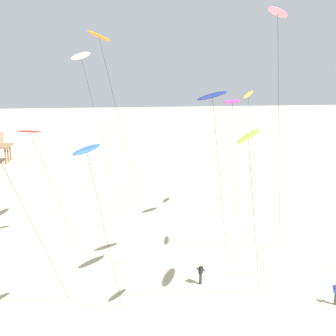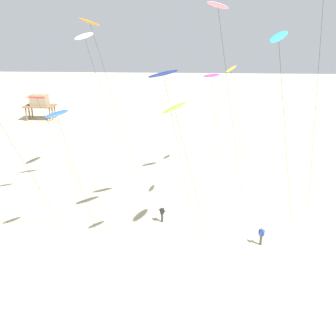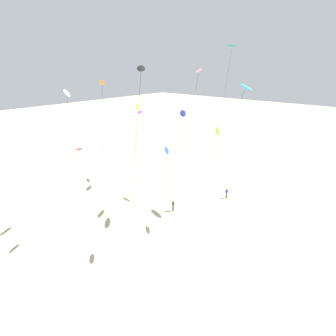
{
  "view_description": "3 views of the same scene",
  "coord_description": "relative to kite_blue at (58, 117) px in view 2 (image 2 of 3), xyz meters",
  "views": [
    {
      "loc": [
        -7.16,
        -17.55,
        16.83
      ],
      "look_at": [
        -4.35,
        10.27,
        9.46
      ],
      "focal_mm": 44.92,
      "sensor_mm": 36.0,
      "label": 1
    },
    {
      "loc": [
        0.77,
        -23.22,
        18.45
      ],
      "look_at": [
        -1.33,
        13.19,
        4.82
      ],
      "focal_mm": 41.99,
      "sensor_mm": 36.0,
      "label": 2
    },
    {
      "loc": [
        -33.45,
        -15.12,
        20.96
      ],
      "look_at": [
        -4.53,
        9.58,
        7.7
      ],
      "focal_mm": 33.16,
      "sensor_mm": 36.0,
      "label": 3
    }
  ],
  "objects": [
    {
      "name": "kite_magenta",
      "position": [
        12.46,
        16.67,
        1.01
      ],
      "size": [
        2.86,
        3.81,
        12.92
      ],
      "color": "#D8339E",
      "rests_on": "ground"
    },
    {
      "name": "kite_flyer_middle",
      "position": [
        7.57,
        5.3,
        -10.72
      ],
      "size": [
        0.73,
        0.73,
        1.67
      ],
      "color": "#33333D",
      "rests_on": "ground"
    },
    {
      "name": "kite_orange",
      "position": [
        0.39,
        10.78,
        6.39
      ],
      "size": [
        4.59,
        6.88,
        18.86
      ],
      "color": "orange",
      "rests_on": "ground"
    },
    {
      "name": "kite_red",
      "position": [
        -4.95,
        8.81,
        -0.41
      ],
      "size": [
        3.37,
        4.84,
        11.7
      ],
      "color": "red",
      "rests_on": "ground"
    },
    {
      "name": "kite_yellow",
      "position": [
        14.93,
        19.84,
        1.3
      ],
      "size": [
        4.01,
        6.14,
        13.58
      ],
      "color": "yellow",
      "rests_on": "ground"
    },
    {
      "name": "kite_pink",
      "position": [
        12.17,
        4.73,
        7.77
      ],
      "size": [
        5.06,
        7.59,
        20.07
      ],
      "color": "pink",
      "rests_on": "ground"
    },
    {
      "name": "kite_blue",
      "position": [
        0.0,
        0.0,
        0.0
      ],
      "size": [
        2.55,
        3.64,
        12.19
      ],
      "color": "blue",
      "rests_on": "ground"
    },
    {
      "name": "kite_navy",
      "position": [
        7.86,
        3.98,
        2.72
      ],
      "size": [
        3.95,
        5.48,
        14.77
      ],
      "color": "navy",
      "rests_on": "ground"
    },
    {
      "name": "ground_plane",
      "position": [
        9.34,
        -5.66,
        -11.61
      ],
      "size": [
        260.0,
        260.0,
        0.0
      ],
      "primitive_type": "plane",
      "color": "beige"
    },
    {
      "name": "kite_lime",
      "position": [
        9.0,
        -0.66,
        0.76
      ],
      "size": [
        3.81,
        5.58,
        12.98
      ],
      "color": "#8CD833",
      "rests_on": "ground"
    },
    {
      "name": "kite_cyan",
      "position": [
        16.03,
        -0.43,
        5.71
      ],
      "size": [
        5.48,
        8.79,
        17.99
      ],
      "color": "#33BFE0",
      "rests_on": "ground"
    },
    {
      "name": "stilt_house",
      "position": [
        -19.76,
        46.83,
        -8.11
      ],
      "size": [
        5.92,
        3.7,
        5.01
      ],
      "color": "#846647",
      "rests_on": "ground"
    },
    {
      "name": "kite_white",
      "position": [
        -1.58,
        15.61,
        5.22
      ],
      "size": [
        4.04,
        6.63,
        17.54
      ],
      "color": "white",
      "rests_on": "ground"
    },
    {
      "name": "kite_flyer_nearest",
      "position": [
        16.53,
        1.61,
        -10.72
      ],
      "size": [
        0.63,
        0.61,
        1.67
      ],
      "color": "#4C4738",
      "rests_on": "ground"
    }
  ]
}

